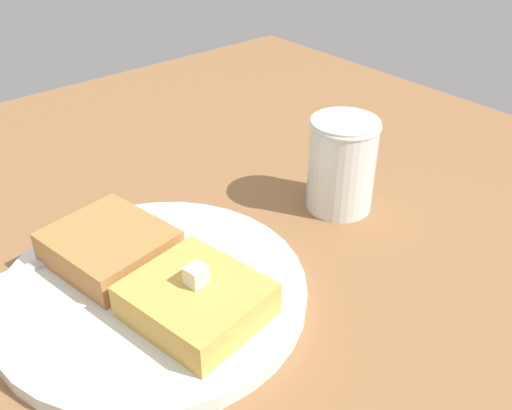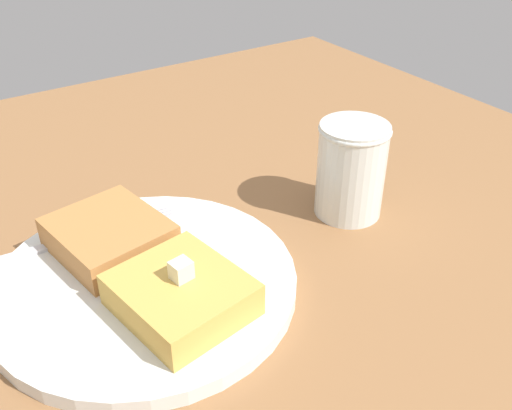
% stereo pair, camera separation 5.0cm
% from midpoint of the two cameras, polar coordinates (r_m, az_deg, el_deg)
% --- Properties ---
extents(table_surface, '(1.10, 1.10, 0.03)m').
position_cam_midpoint_polar(table_surface, '(0.46, -2.74, -12.83)').
color(table_surface, '#8D603A').
rests_on(table_surface, ground).
extents(plate, '(0.25, 0.25, 0.01)m').
position_cam_midpoint_polar(plate, '(0.48, -8.09, -7.74)').
color(plate, silver).
rests_on(plate, table_surface).
extents(toast_slice_left, '(0.11, 0.10, 0.03)m').
position_cam_midpoint_polar(toast_slice_left, '(0.43, -4.21, -9.06)').
color(toast_slice_left, gold).
rests_on(toast_slice_left, plate).
extents(toast_slice_middle, '(0.11, 0.10, 0.03)m').
position_cam_midpoint_polar(toast_slice_middle, '(0.50, -11.75, -3.15)').
color(toast_slice_middle, '#B6793F').
rests_on(toast_slice_middle, plate).
extents(butter_pat_primary, '(0.02, 0.02, 0.01)m').
position_cam_midpoint_polar(butter_pat_primary, '(0.42, -4.14, -6.63)').
color(butter_pat_primary, '#F0ECC6').
rests_on(butter_pat_primary, toast_slice_left).
extents(fork, '(0.03, 0.16, 0.00)m').
position_cam_midpoint_polar(fork, '(0.53, -12.75, -2.75)').
color(fork, silver).
rests_on(fork, plate).
extents(syrup_jar, '(0.07, 0.07, 0.09)m').
position_cam_midpoint_polar(syrup_jar, '(0.56, 11.96, 2.96)').
color(syrup_jar, '#4A1C08').
rests_on(syrup_jar, table_surface).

